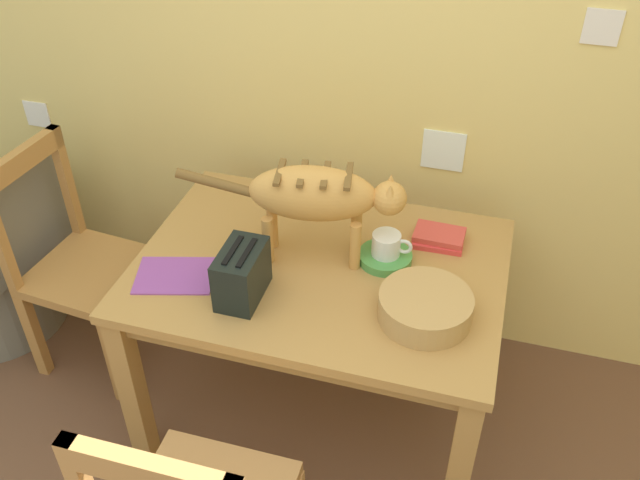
% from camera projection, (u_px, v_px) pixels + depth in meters
% --- Properties ---
extents(wall_rear, '(5.37, 0.11, 2.50)m').
position_uv_depth(wall_rear, '(396.00, 43.00, 2.40)').
color(wall_rear, '#F0D075').
rests_on(wall_rear, ground_plane).
extents(dining_table, '(1.20, 0.86, 0.73)m').
position_uv_depth(dining_table, '(320.00, 285.00, 2.31)').
color(dining_table, '#AF7F41').
rests_on(dining_table, ground_plane).
extents(cat, '(0.72, 0.22, 0.34)m').
position_uv_depth(cat, '(318.00, 196.00, 2.15)').
color(cat, '#CE9245').
rests_on(cat, dining_table).
extents(saucer_bowl, '(0.18, 0.18, 0.03)m').
position_uv_depth(saucer_bowl, '(385.00, 257.00, 2.26)').
color(saucer_bowl, '#4A9846').
rests_on(saucer_bowl, dining_table).
extents(coffee_mug, '(0.13, 0.09, 0.08)m').
position_uv_depth(coffee_mug, '(387.00, 245.00, 2.23)').
color(coffee_mug, white).
rests_on(coffee_mug, saucer_bowl).
extents(magazine, '(0.29, 0.24, 0.01)m').
position_uv_depth(magazine, '(175.00, 275.00, 2.21)').
color(magazine, purple).
rests_on(magazine, dining_table).
extents(book_stack, '(0.17, 0.13, 0.04)m').
position_uv_depth(book_stack, '(439.00, 238.00, 2.34)').
color(book_stack, '#E03D3A').
rests_on(book_stack, dining_table).
extents(wicker_basket, '(0.28, 0.28, 0.08)m').
position_uv_depth(wicker_basket, '(425.00, 307.00, 2.03)').
color(wicker_basket, tan).
rests_on(wicker_basket, dining_table).
extents(toaster, '(0.12, 0.20, 0.18)m').
position_uv_depth(toaster, '(242.00, 274.00, 2.09)').
color(toaster, black).
rests_on(toaster, dining_table).
extents(wooden_chair_near, '(0.46, 0.46, 0.94)m').
position_uv_depth(wooden_chair_near, '(81.00, 266.00, 2.67)').
color(wooden_chair_near, '#B17A3C').
rests_on(wooden_chair_near, ground_plane).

